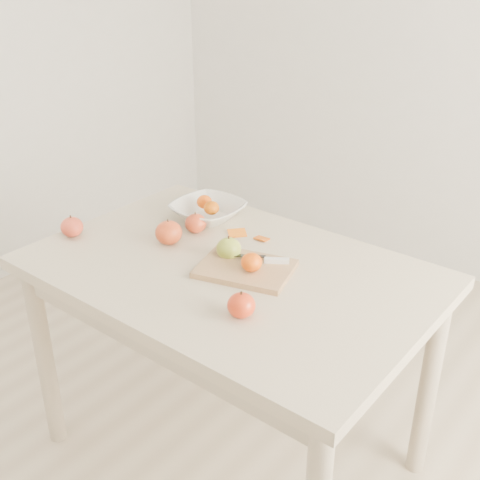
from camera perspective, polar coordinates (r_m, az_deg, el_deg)
The scene contains 15 objects.
ground at distance 2.27m, azimuth -0.83°, elevation -19.36°, with size 3.50×3.50×0.00m, color #C6B293.
table at distance 1.86m, azimuth -0.96°, elevation -5.21°, with size 1.20×0.80×0.75m.
cutting_board at distance 1.78m, azimuth 0.51°, elevation -2.74°, with size 0.27×0.20×0.02m, color tan.
board_tangerine at distance 1.74m, azimuth 1.09°, elevation -2.12°, with size 0.06×0.06×0.05m, color #E15907.
fruit_bowl at distance 2.11m, azimuth -3.05°, elevation 2.76°, with size 0.24×0.24×0.06m, color white.
bowl_tangerine_near at distance 2.12m, azimuth -3.40°, elevation 3.64°, with size 0.05×0.05×0.05m, color orange.
bowl_tangerine_far at distance 2.07m, azimuth -2.72°, elevation 3.06°, with size 0.05×0.05×0.05m, color #D16307.
orange_peel_a at distance 2.00m, azimuth -0.28°, elevation 0.56°, with size 0.06×0.04×0.00m, color orange.
orange_peel_b at distance 1.97m, azimuth 2.07°, elevation 0.08°, with size 0.04×0.04×0.00m, color #D0560E.
paring_knife at distance 1.80m, azimuth 3.07°, elevation -1.89°, with size 0.16×0.09×0.01m.
apple_green at distance 1.84m, azimuth -1.08°, elevation -0.84°, with size 0.08×0.08×0.07m, color olive.
apple_red_d at distance 2.06m, azimuth -15.65°, elevation 1.20°, with size 0.07×0.07×0.07m, color #A7121B.
apple_red_b at distance 1.94m, azimuth -6.78°, elevation 0.70°, with size 0.09×0.09×0.08m, color maroon.
apple_red_e at distance 1.56m, azimuth 0.13°, elevation -6.21°, with size 0.07×0.07×0.07m, color #A21F13.
apple_red_a at distance 2.01m, azimuth -4.22°, elevation 1.59°, with size 0.07×0.07×0.07m, color #9E1212.
Camera 1 is at (1.01, -1.22, 1.62)m, focal length 45.00 mm.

